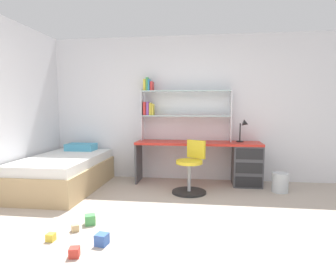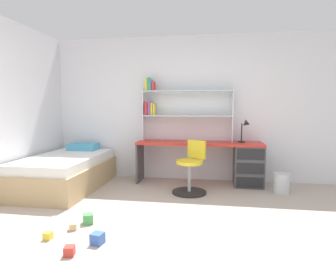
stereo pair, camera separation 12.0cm
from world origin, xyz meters
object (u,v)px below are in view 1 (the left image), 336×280
desk_lamp (244,127)px  waste_bin (280,182)px  toy_block_green_3 (90,220)px  toy_block_blue_0 (102,239)px  bookshelf_hutch (174,105)px  toy_block_natural_4 (75,228)px  toy_block_red_1 (74,252)px  desk (232,160)px  swivel_chair (190,172)px  bed_platform (64,173)px  toy_block_yellow_2 (51,237)px

desk_lamp → waste_bin: size_ratio=1.28×
waste_bin → toy_block_green_3: bearing=-147.0°
waste_bin → toy_block_blue_0: size_ratio=2.73×
desk_lamp → waste_bin: bearing=-38.4°
bookshelf_hutch → toy_block_natural_4: 2.73m
bookshelf_hutch → toy_block_red_1: 3.11m
desk → toy_block_blue_0: size_ratio=19.17×
toy_block_red_1 → toy_block_natural_4: toy_block_red_1 is taller
waste_bin → toy_block_blue_0: bearing=-136.3°
toy_block_natural_4 → bookshelf_hutch: bearing=70.6°
swivel_chair → bed_platform: bearing=-178.1°
toy_block_green_3 → bookshelf_hutch: bearing=71.0°
toy_block_red_1 → toy_block_yellow_2: size_ratio=1.14×
bookshelf_hutch → toy_block_red_1: (-0.57, -2.77, -1.30)m
bed_platform → toy_block_natural_4: (0.87, -1.49, -0.23)m
bookshelf_hutch → toy_block_blue_0: bearing=-99.3°
waste_bin → toy_block_yellow_2: waste_bin is taller
bed_platform → toy_block_green_3: bearing=-53.5°
toy_block_blue_0 → toy_block_green_3: 0.54m
toy_block_red_1 → swivel_chair: bearing=66.4°
desk → toy_block_yellow_2: desk is taller
desk → toy_block_yellow_2: bearing=-129.2°
desk → desk_lamp: bearing=13.1°
bed_platform → toy_block_blue_0: bed_platform is taller
swivel_chair → toy_block_red_1: (-0.90, -2.05, -0.27)m
waste_bin → toy_block_yellow_2: size_ratio=3.95×
swivel_chair → waste_bin: 1.40m
desk_lamp → toy_block_green_3: desk_lamp is taller
toy_block_natural_4 → bed_platform: bearing=120.4°
bed_platform → swivel_chair: bearing=1.9°
bookshelf_hutch → bed_platform: size_ratio=0.86×
toy_block_red_1 → toy_block_green_3: 0.71m
desk_lamp → toy_block_blue_0: 3.04m
desk → toy_block_red_1: desk is taller
desk → toy_block_green_3: size_ratio=19.09×
swivel_chair → toy_block_natural_4: (-1.13, -1.55, -0.28)m
waste_bin → toy_block_natural_4: size_ratio=4.16×
swivel_chair → toy_block_blue_0: swivel_chair is taller
desk_lamp → toy_block_green_3: bearing=-133.9°
toy_block_yellow_2 → desk: bearing=50.8°
swivel_chair → waste_bin: size_ratio=2.66×
toy_block_green_3 → toy_block_natural_4: toy_block_green_3 is taller
desk_lamp → toy_block_yellow_2: 3.34m
toy_block_green_3 → toy_block_natural_4: (-0.09, -0.19, -0.02)m
desk_lamp → toy_block_natural_4: bearing=-132.5°
toy_block_natural_4 → desk_lamp: bearing=47.5°
bookshelf_hutch → toy_block_red_1: bearing=-101.6°
toy_block_blue_0 → bed_platform: bearing=125.9°
waste_bin → toy_block_blue_0: (-2.11, -2.01, -0.09)m
desk_lamp → bed_platform: (-2.86, -0.68, -0.70)m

